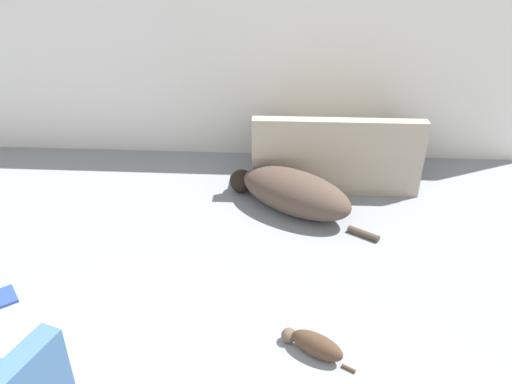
{
  "coord_description": "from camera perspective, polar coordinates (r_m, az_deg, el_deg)",
  "views": [
    {
      "loc": [
        0.69,
        -0.84,
        2.54
      ],
      "look_at": [
        0.49,
        2.46,
        0.71
      ],
      "focal_mm": 35.0,
      "sensor_mm": 36.0,
      "label": 1
    }
  ],
  "objects": [
    {
      "name": "book_blue",
      "position": [
        4.31,
        -26.86,
        -10.66
      ],
      "size": [
        0.27,
        0.28,
        0.02
      ],
      "rotation": [
        0.0,
        0.0,
        -0.89
      ],
      "color": "#28428E",
      "rests_on": "ground_plane"
    },
    {
      "name": "couch",
      "position": [
        5.46,
        8.8,
        3.94
      ],
      "size": [
        1.72,
        0.85,
        0.81
      ],
      "rotation": [
        0.0,
        0.0,
        3.15
      ],
      "color": "tan",
      "rests_on": "ground_plane"
    },
    {
      "name": "cat",
      "position": [
        3.45,
        6.62,
        -16.9
      ],
      "size": [
        0.5,
        0.33,
        0.16
      ],
      "rotation": [
        0.0,
        0.0,
        2.61
      ],
      "color": "#473323",
      "rests_on": "ground_plane"
    },
    {
      "name": "dog",
      "position": [
        4.84,
        4.15,
        0.01
      ],
      "size": [
        1.49,
        1.08,
        0.42
      ],
      "rotation": [
        0.0,
        0.0,
        2.56
      ],
      "color": "#4C3D33",
      "rests_on": "ground_plane"
    },
    {
      "name": "wall_back",
      "position": [
        5.78,
        -3.58,
        15.78
      ],
      "size": [
        7.14,
        0.06,
        2.45
      ],
      "color": "silver",
      "rests_on": "ground_plane"
    }
  ]
}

